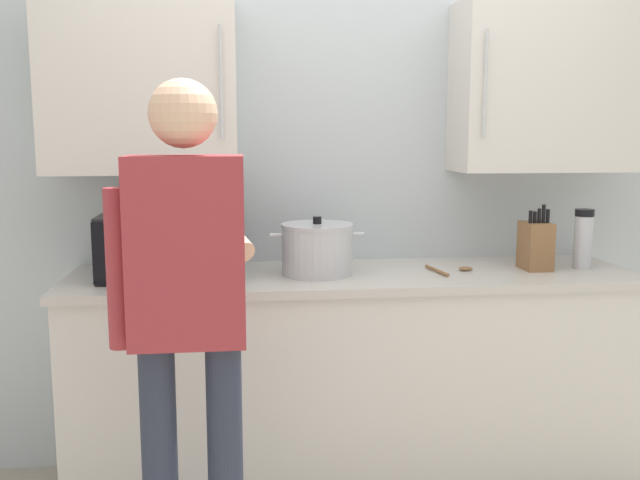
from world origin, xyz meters
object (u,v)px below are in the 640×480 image
(knife_block, at_px, (536,245))
(thermos_flask, at_px, (583,239))
(stock_pot, at_px, (317,249))
(microwave_oven, at_px, (162,244))
(person_figure, at_px, (187,308))
(wooden_spoon, at_px, (452,269))

(knife_block, bearing_deg, thermos_flask, -2.30)
(stock_pot, bearing_deg, thermos_flask, -0.30)
(microwave_oven, distance_m, person_figure, 0.85)
(knife_block, bearing_deg, person_figure, -151.49)
(thermos_flask, bearing_deg, stock_pot, 179.70)
(thermos_flask, height_order, person_figure, person_figure)
(microwave_oven, relative_size, thermos_flask, 2.03)
(wooden_spoon, height_order, knife_block, knife_block)
(thermos_flask, distance_m, person_figure, 1.82)
(wooden_spoon, bearing_deg, stock_pot, 179.30)
(knife_block, xyz_separation_m, thermos_flask, (0.21, -0.01, 0.03))
(wooden_spoon, relative_size, thermos_flask, 0.81)
(knife_block, bearing_deg, microwave_oven, 178.07)
(microwave_oven, relative_size, person_figure, 0.31)
(microwave_oven, xyz_separation_m, wooden_spoon, (1.22, -0.06, -0.12))
(wooden_spoon, distance_m, person_figure, 1.31)
(knife_block, height_order, thermos_flask, knife_block)
(microwave_oven, distance_m, wooden_spoon, 1.22)
(wooden_spoon, xyz_separation_m, knife_block, (0.37, 0.01, 0.10))
(person_figure, bearing_deg, knife_block, 28.51)
(stock_pot, relative_size, thermos_flask, 1.51)
(knife_block, relative_size, person_figure, 0.17)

